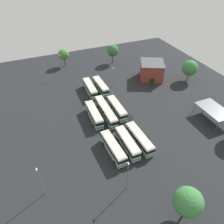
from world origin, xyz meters
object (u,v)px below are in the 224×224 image
maintenance_shelter (214,110)px  tree_northeast (190,68)px  depot_building (152,70)px  lamp_post_far_corner (113,76)px  tree_north_edge (64,54)px  lamp_post_mid_lot (61,64)px  bus_row1_slot2 (94,114)px  bus_row0_slot1 (127,143)px  bus_row0_slot2 (113,148)px  lamp_post_near_entrance (40,181)px  tree_northwest (113,51)px  tree_south_edge (188,202)px  bus_row2_slot1 (90,88)px  bus_row2_slot0 (101,86)px  bus_row1_slot0 (117,108)px  lamp_post_by_building (128,175)px  bus_row0_slot0 (139,139)px  bus_row1_slot1 (106,111)px

maintenance_shelter → tree_northeast: tree_northeast is taller
depot_building → lamp_post_far_corner: bearing=89.6°
tree_north_edge → lamp_post_mid_lot: bearing=159.2°
bus_row1_slot2 → tree_northeast: size_ratio=1.36×
bus_row0_slot1 → bus_row0_slot2: bearing=92.3°
lamp_post_mid_lot → bus_row1_slot2: bearing=-175.0°
lamp_post_near_entrance → lamp_post_mid_lot: size_ratio=0.98×
tree_northwest → bus_row0_slot2: bearing=156.9°
lamp_post_near_entrance → tree_south_edge: size_ratio=1.05×
bus_row2_slot1 → lamp_post_far_corner: lamp_post_far_corner is taller
bus_row0_slot1 → depot_building: bearing=-40.3°
bus_row2_slot0 → lamp_post_near_entrance: lamp_post_near_entrance is taller
bus_row1_slot2 → maintenance_shelter: bearing=-112.9°
lamp_post_far_corner → bus_row1_slot2: bearing=139.7°
bus_row1_slot0 → lamp_post_far_corner: bearing=-19.6°
lamp_post_by_building → tree_south_edge: (-9.94, -7.39, 0.60)m
tree_northwest → tree_south_edge: bearing=168.0°
lamp_post_by_building → lamp_post_far_corner: bearing=-19.4°
lamp_post_far_corner → tree_south_edge: tree_south_edge is taller
bus_row0_slot1 → lamp_post_mid_lot: bearing=8.4°
bus_row2_slot0 → tree_northeast: tree_northeast is taller
lamp_post_far_corner → tree_northwest: size_ratio=0.93×
bus_row0_slot0 → lamp_post_far_corner: 30.22m
bus_row0_slot0 → bus_row1_slot2: size_ratio=1.01×
lamp_post_mid_lot → tree_south_edge: size_ratio=1.08×
bus_row0_slot0 → bus_row1_slot2: same height
bus_row1_slot2 → bus_row0_slot2: bearing=179.8°
depot_building → tree_north_edge: tree_north_edge is taller
tree_northeast → bus_row2_slot0: bearing=79.7°
bus_row0_slot0 → tree_northeast: (22.64, -33.75, 3.36)m
bus_row0_slot0 → tree_south_edge: (-20.68, 1.52, 3.48)m
bus_row1_slot2 → tree_north_edge: bearing=-0.6°
lamp_post_near_entrance → lamp_post_by_building: bearing=-108.6°
lamp_post_far_corner → bus_row0_slot2: bearing=156.5°
lamp_post_near_entrance → maintenance_shelter: bearing=-83.7°
maintenance_shelter → lamp_post_mid_lot: size_ratio=1.18×
bus_row0_slot1 → bus_row1_slot0: same height
bus_row1_slot0 → tree_south_edge: bearing=177.6°
bus_row0_slot0 → bus_row2_slot0: same height
maintenance_shelter → tree_north_edge: (53.13, 32.49, 1.69)m
depot_building → lamp_post_far_corner: 16.17m
bus_row0_slot1 → bus_row2_slot0: 29.05m
bus_row1_slot0 → maintenance_shelter: (-14.00, -25.34, 1.69)m
bus_row0_slot0 → bus_row1_slot0: same height
bus_row1_slot1 → depot_building: bearing=-59.0°
bus_row1_slot1 → lamp_post_near_entrance: (-19.44, 21.95, 2.86)m
bus_row1_slot1 → tree_northeast: bearing=-77.6°
bus_row2_slot1 → bus_row1_slot1: bearing=-179.3°
maintenance_shelter → bus_row0_slot0: bearing=91.2°
bus_row1_slot2 → bus_row2_slot1: (14.52, -3.63, -0.00)m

